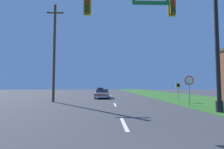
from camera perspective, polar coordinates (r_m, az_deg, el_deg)
grass_verge_right at (r=33.86m, az=17.72°, el=-6.42°), size 10.00×110.00×0.04m
road_center_line at (r=23.95m, az=0.02°, el=-7.80°), size 0.16×34.80×0.01m
signal_mast at (r=12.48m, az=21.65°, el=12.96°), size 9.92×0.47×8.49m
car_ahead at (r=24.56m, az=-3.11°, el=-6.29°), size 2.10×4.75×1.19m
far_car at (r=49.09m, az=-3.79°, el=-5.02°), size 1.82×4.48×1.19m
stop_sign at (r=16.01m, az=23.87°, el=-2.83°), size 0.76×0.07×2.50m
route_sign_post at (r=19.73m, az=20.81°, el=-4.00°), size 0.55×0.06×2.03m
utility_pole_near at (r=20.10m, az=-18.33°, el=7.29°), size 1.80×0.26×10.64m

